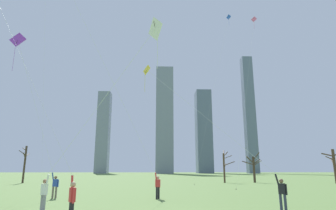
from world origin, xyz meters
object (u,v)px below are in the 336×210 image
at_px(bare_tree_far_right_edge, 25,163).
at_px(bare_tree_rightmost, 225,166).
at_px(bare_tree_center, 254,167).
at_px(kite_flyer_foreground_left_orange, 41,118).
at_px(kite_flyer_midfield_left_teal, 138,143).
at_px(distant_kite_low_near_trees_pink, 251,44).
at_px(kite_flyer_foreground_right_white, 57,174).
at_px(kite_flyer_far_back_yellow, 256,169).
at_px(bare_tree_left_of_center, 334,164).
at_px(kite_flyer_midfield_right_purple, 44,143).
at_px(distant_kite_drifting_left_blue, 224,41).
at_px(distant_kite_high_overhead_red, 45,9).

xyz_separation_m(bare_tree_far_right_edge, bare_tree_rightmost, (32.29, 0.08, -0.45)).
relative_size(bare_tree_center, bare_tree_far_right_edge, 0.84).
relative_size(kite_flyer_foreground_left_orange, bare_tree_far_right_edge, 2.96).
distance_m(kite_flyer_midfield_left_teal, distant_kite_low_near_trees_pink, 21.21).
xyz_separation_m(kite_flyer_foreground_right_white, bare_tree_rightmost, (15.97, 31.80, 0.83)).
distance_m(kite_flyer_far_back_yellow, distant_kite_low_near_trees_pink, 22.30).
bearing_deg(distant_kite_low_near_trees_pink, bare_tree_rightmost, 91.47).
height_order(bare_tree_center, bare_tree_far_right_edge, bare_tree_far_right_edge).
bearing_deg(bare_tree_left_of_center, kite_flyer_foreground_left_orange, -138.48).
distance_m(kite_flyer_midfield_right_purple, distant_kite_low_near_trees_pink, 25.69).
bearing_deg(kite_flyer_far_back_yellow, kite_flyer_foreground_left_orange, -170.16).
bearing_deg(bare_tree_far_right_edge, kite_flyer_foreground_right_white, -62.77).
relative_size(kite_flyer_far_back_yellow, distant_kite_drifting_left_blue, 0.39).
height_order(kite_flyer_midfield_left_teal, kite_flyer_midfield_right_purple, kite_flyer_midfield_left_teal).
xyz_separation_m(kite_flyer_far_back_yellow, distant_kite_drifting_left_blue, (4.52, 23.26, 19.22)).
bearing_deg(kite_flyer_midfield_right_purple, distant_kite_high_overhead_red, 135.82).
xyz_separation_m(bare_tree_far_right_edge, bare_tree_left_of_center, (48.69, -3.15, -0.29)).
relative_size(distant_kite_high_overhead_red, bare_tree_rightmost, 3.54).
bearing_deg(kite_flyer_foreground_left_orange, kite_flyer_midfield_right_purple, 110.30).
bearing_deg(bare_tree_far_right_edge, bare_tree_rightmost, 0.14).
xyz_separation_m(kite_flyer_foreground_right_white, kite_flyer_midfield_left_teal, (3.55, 5.93, 2.11)).
xyz_separation_m(kite_flyer_far_back_yellow, distant_kite_low_near_trees_pink, (5.90, 15.41, 15.00)).
distance_m(kite_flyer_foreground_left_orange, bare_tree_left_of_center, 44.26).
bearing_deg(kite_flyer_foreground_right_white, kite_flyer_midfield_right_purple, 116.93).
xyz_separation_m(kite_flyer_far_back_yellow, bare_tree_rightmost, (5.51, 30.60, 0.60)).
height_order(kite_flyer_far_back_yellow, bare_tree_far_right_edge, kite_flyer_far_back_yellow).
distance_m(kite_flyer_far_back_yellow, kite_flyer_foreground_right_white, 10.53).
bearing_deg(bare_tree_center, bare_tree_far_right_edge, -179.34).
bearing_deg(bare_tree_center, kite_flyer_midfield_left_teal, -123.49).
relative_size(kite_flyer_foreground_right_white, distant_kite_low_near_trees_pink, 0.41).
relative_size(kite_flyer_midfield_left_teal, distant_kite_low_near_trees_pink, 0.83).
relative_size(kite_flyer_midfield_left_teal, distant_kite_high_overhead_red, 0.92).
relative_size(kite_flyer_foreground_left_orange, distant_kite_high_overhead_red, 0.91).
relative_size(distant_kite_drifting_left_blue, distant_kite_low_near_trees_pink, 1.23).
relative_size(kite_flyer_far_back_yellow, bare_tree_left_of_center, 1.90).
bearing_deg(distant_kite_drifting_left_blue, distant_kite_high_overhead_red, -143.65).
relative_size(kite_flyer_far_back_yellow, bare_tree_center, 2.04).
bearing_deg(kite_flyer_midfield_right_purple, bare_tree_left_of_center, 30.36).
bearing_deg(kite_flyer_far_back_yellow, distant_kite_drifting_left_blue, 79.02).
bearing_deg(distant_kite_drifting_left_blue, kite_flyer_midfield_left_teal, -121.66).
height_order(kite_flyer_midfield_left_teal, bare_tree_rightmost, kite_flyer_midfield_left_teal).
bearing_deg(distant_kite_low_near_trees_pink, kite_flyer_midfield_left_teal, -140.18).
bearing_deg(distant_kite_drifting_left_blue, bare_tree_left_of_center, 13.30).
height_order(kite_flyer_far_back_yellow, distant_kite_drifting_left_blue, distant_kite_drifting_left_blue).
bearing_deg(distant_kite_high_overhead_red, distant_kite_low_near_trees_pink, 18.45).
height_order(bare_tree_far_right_edge, bare_tree_left_of_center, bare_tree_far_right_edge).
relative_size(kite_flyer_midfield_right_purple, distant_kite_drifting_left_blue, 0.52).
distance_m(distant_kite_high_overhead_red, bare_tree_center, 37.86).
xyz_separation_m(kite_flyer_midfield_left_teal, kite_flyer_foreground_left_orange, (-4.30, -6.68, 0.54)).
relative_size(kite_flyer_midfield_left_teal, kite_flyer_foreground_left_orange, 1.01).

